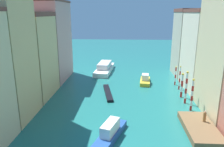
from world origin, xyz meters
The scene contains 16 objects.
ground_plane centered at (0.00, 24.50, 0.00)m, with size 154.00×154.00×0.00m, color #1E6B66.
building_left_2 centered at (-15.14, 18.45, 6.92)m, with size 7.05×8.84×13.82m.
building_left_3 centered at (-15.14, 28.58, 8.08)m, with size 7.05×11.06×16.14m.
building_right_2 centered at (15.14, 23.60, 7.20)m, with size 7.05×9.93×14.37m.
building_right_3 centered at (15.14, 33.11, 7.29)m, with size 7.05×8.30×14.55m.
waterfront_dock centered at (9.62, 7.91, 0.37)m, with size 3.53×7.67×0.74m.
person_on_dock centered at (10.42, 8.94, 1.41)m, with size 0.36×0.36×1.45m.
mooring_pole_0 centered at (10.19, 13.75, 2.47)m, with size 0.35×0.35×4.83m.
mooring_pole_1 centered at (10.04, 16.41, 2.65)m, with size 0.36×0.36×5.19m.
mooring_pole_2 centered at (10.05, 18.96, 2.16)m, with size 0.39×0.39×4.21m.
mooring_pole_3 centered at (10.58, 22.85, 2.27)m, with size 0.27×0.27×4.46m.
mooring_pole_4 centered at (10.43, 25.56, 1.93)m, with size 0.29×0.29×3.77m.
vaporetto_white centered at (-4.28, 34.77, 0.90)m, with size 4.20×11.62×2.29m.
gondola_black centered at (-2.32, 19.87, 0.21)m, with size 2.38×8.06×0.42m.
motorboat_0 centered at (4.68, 26.31, 0.63)m, with size 2.40×5.33×1.86m.
motorboat_1 centered at (-0.96, 5.71, 0.71)m, with size 3.75×7.11×1.96m.
Camera 1 is at (0.57, -16.37, 13.67)m, focal length 35.47 mm.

